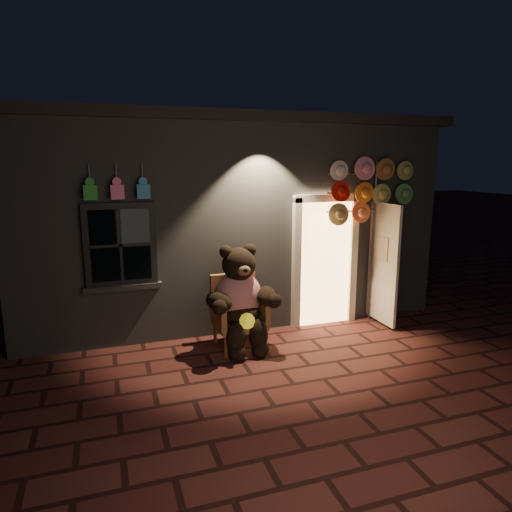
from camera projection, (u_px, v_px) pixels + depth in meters
name	position (u px, v px, depth m)	size (l,w,h in m)	color
ground	(281.00, 370.00, 6.05)	(60.00, 60.00, 0.00)	#562721
shop_building	(210.00, 210.00, 9.39)	(7.30, 5.95, 3.51)	slate
wicker_armchair	(238.00, 311.00, 6.77)	(0.76, 0.69, 1.06)	#9C5F3C
teddy_bear	(240.00, 299.00, 6.60)	(1.15, 0.90, 1.58)	red
hat_rack	(369.00, 190.00, 7.41)	(1.57, 0.22, 2.74)	#59595E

